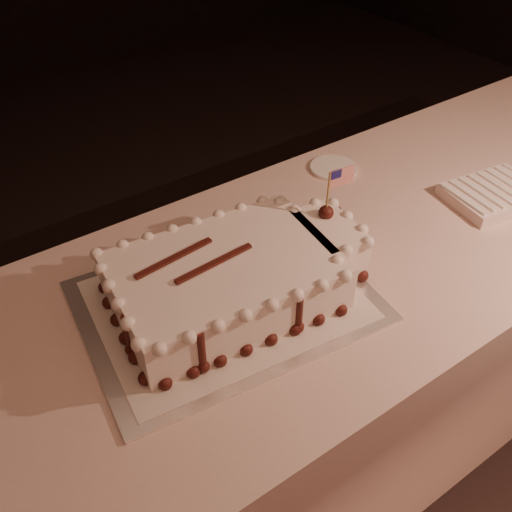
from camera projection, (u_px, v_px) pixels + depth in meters
banquet_table at (334, 345)px, 1.64m from camera, size 2.40×0.80×0.75m
cake_board at (226, 301)px, 1.24m from camera, size 0.66×0.52×0.01m
doily at (226, 299)px, 1.24m from camera, size 0.59×0.47×0.00m
sheet_cake at (238, 276)px, 1.21m from camera, size 0.59×0.38×0.23m
napkin_stack at (494, 194)px, 1.53m from camera, size 0.27×0.22×0.04m
side_plate at (333, 168)px, 1.65m from camera, size 0.14×0.14×0.01m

